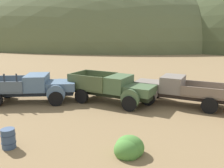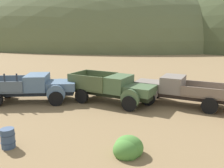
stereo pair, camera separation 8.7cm
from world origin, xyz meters
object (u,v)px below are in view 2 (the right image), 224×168
(truck_weathered_green, at_px, (117,89))
(oil_drum_foreground, at_px, (8,138))
(truck_primer_gray, at_px, (174,89))
(truck_chalk_blue, at_px, (36,87))

(truck_weathered_green, height_order, oil_drum_foreground, truck_weathered_green)
(truck_primer_gray, bearing_deg, oil_drum_foreground, 62.35)
(truck_primer_gray, xyz_separation_m, oil_drum_foreground, (-6.55, -8.23, -0.57))
(oil_drum_foreground, bearing_deg, truck_weathered_green, 68.73)
(truck_chalk_blue, xyz_separation_m, oil_drum_foreground, (2.63, -6.36, -0.59))
(truck_chalk_blue, distance_m, truck_primer_gray, 9.37)
(truck_chalk_blue, relative_size, truck_primer_gray, 1.04)
(truck_chalk_blue, relative_size, oil_drum_foreground, 7.90)
(truck_weathered_green, relative_size, oil_drum_foreground, 7.26)
(truck_weathered_green, distance_m, truck_primer_gray, 3.77)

